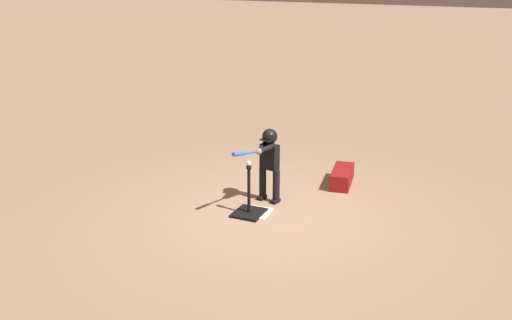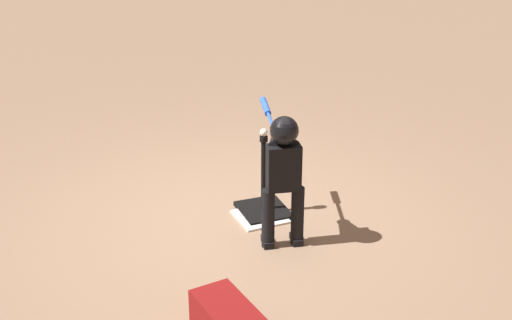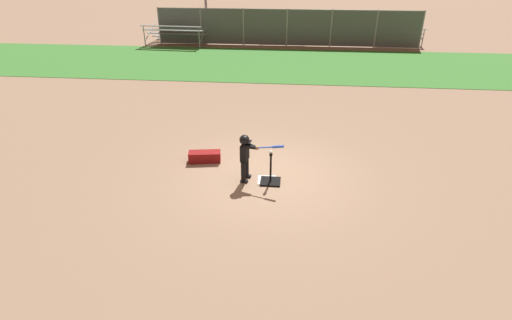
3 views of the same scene
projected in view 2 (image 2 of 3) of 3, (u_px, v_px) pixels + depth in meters
ground_plane at (233, 222)px, 6.67m from camera, size 90.00×90.00×0.00m
home_plate at (260, 217)px, 6.74m from camera, size 0.46×0.46×0.02m
batting_tee at (263, 203)px, 6.81m from camera, size 0.49×0.44×0.78m
batter_child at (283, 164)px, 6.01m from camera, size 1.06×0.40×1.20m
baseball at (264, 133)px, 6.52m from camera, size 0.07×0.07×0.07m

